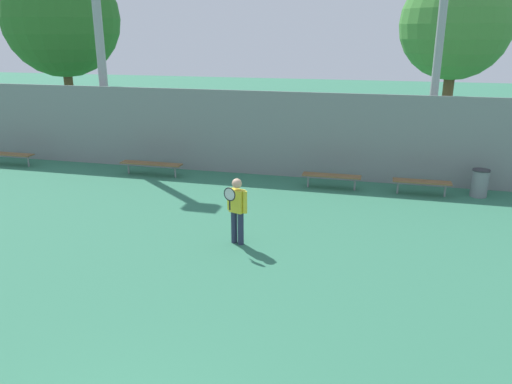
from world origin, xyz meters
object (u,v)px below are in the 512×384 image
bench_courtside_near (422,182)px  light_pole_center_back (99,29)px  bench_adjacent_court (151,164)px  tree_green_tall (456,25)px  tree_green_broad (61,19)px  trash_bin (480,183)px  tennis_player (237,207)px  bench_by_gate (332,176)px  bench_courtside_far (12,155)px

bench_courtside_near → light_pole_center_back: 12.41m
bench_courtside_near → bench_adjacent_court: (-8.80, 0.00, 0.00)m
bench_courtside_near → tree_green_tall: tree_green_tall is taller
bench_adjacent_court → tree_green_broad: bearing=138.4°
bench_courtside_near → trash_bin: size_ratio=2.05×
tennis_player → bench_adjacent_court: 6.58m
bench_adjacent_court → bench_by_gate: (6.11, -0.00, -0.00)m
tree_green_tall → tree_green_broad: (-17.17, 0.59, 0.33)m
light_pole_center_back → tree_green_broad: size_ratio=1.08×
tree_green_tall → tree_green_broad: 17.18m
tennis_player → tree_green_tall: bearing=82.0°
bench_by_gate → light_pole_center_back: light_pole_center_back is taller
bench_by_gate → bench_adjacent_court: bearing=180.0°
bench_adjacent_court → trash_bin: (10.45, 0.29, 0.01)m
tennis_player → bench_adjacent_court: tennis_player is taller
light_pole_center_back → tree_green_broad: bearing=135.3°
tennis_player → bench_by_gate: tennis_player is taller
bench_by_gate → light_pole_center_back: bearing=167.9°
bench_courtside_near → trash_bin: 1.68m
bench_courtside_near → bench_adjacent_court: bearing=180.0°
trash_bin → bench_courtside_near: bearing=-170.1°
bench_courtside_near → light_pole_center_back: (-11.46, 1.89, 4.39)m
bench_courtside_far → bench_adjacent_court: bearing=0.0°
bench_courtside_near → tree_green_broad: 17.97m
tennis_player → bench_by_gate: 5.12m
bench_courtside_far → bench_adjacent_court: (5.53, 0.00, 0.01)m
bench_courtside_near → light_pole_center_back: bearing=170.6°
bench_courtside_near → trash_bin: (1.65, 0.29, 0.02)m
tree_green_tall → tennis_player: bearing=-117.1°
bench_courtside_near → tree_green_broad: tree_green_broad is taller
bench_courtside_far → bench_by_gate: (11.64, 0.00, 0.00)m
bench_by_gate → trash_bin: 4.35m
light_pole_center_back → bench_by_gate: bearing=-12.1°
bench_courtside_near → bench_courtside_far: (-14.33, -0.00, -0.00)m
bench_courtside_near → bench_courtside_far: 14.33m
bench_by_gate → tree_green_broad: tree_green_broad is taller
bench_by_gate → tree_green_tall: bearing=57.0°
tennis_player → tree_green_broad: size_ratio=0.20×
tennis_player → bench_courtside_near: size_ratio=0.92×
light_pole_center_back → trash_bin: bearing=-6.9°
bench_adjacent_court → bench_courtside_near: bearing=-0.0°
tennis_player → bench_courtside_near: bearing=67.1°
bench_adjacent_court → tree_green_tall: size_ratio=0.31×
tennis_player → light_pole_center_back: bearing=155.8°
trash_bin → tree_green_broad: bearing=160.9°
tennis_player → light_pole_center_back: 10.52m
trash_bin → tennis_player: bearing=-139.6°
tree_green_tall → light_pole_center_back: bearing=-162.5°
bench_courtside_near → tennis_player: bearing=-132.1°
bench_by_gate → tree_green_tall: 8.32m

